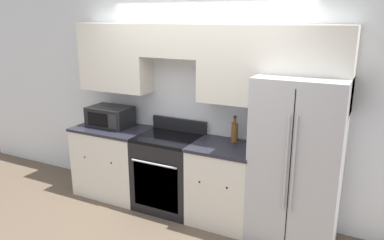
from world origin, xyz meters
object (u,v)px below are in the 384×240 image
at_px(oven_range, 169,172).
at_px(microwave, 110,117).
at_px(bottle, 235,132).
at_px(refrigerator, 298,160).

height_order(oven_range, microwave, microwave).
relative_size(microwave, bottle, 1.80).
relative_size(oven_range, microwave, 1.96).
bearing_deg(microwave, bottle, 4.90).
bearing_deg(refrigerator, oven_range, -177.85).
height_order(oven_range, refrigerator, refrigerator).
relative_size(refrigerator, microwave, 3.18).
xyz_separation_m(refrigerator, microwave, (-2.45, -0.02, 0.18)).
distance_m(refrigerator, bottle, 0.79).
xyz_separation_m(oven_range, refrigerator, (1.54, 0.06, 0.41)).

